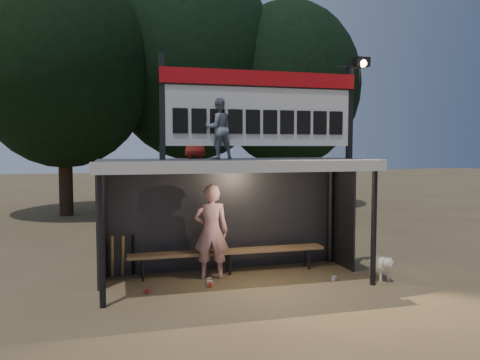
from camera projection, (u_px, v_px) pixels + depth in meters
name	position (u px, v px, depth m)	size (l,w,h in m)	color
ground	(235.00, 281.00, 8.91)	(80.00, 80.00, 0.00)	brown
player	(211.00, 231.00, 9.04)	(0.67, 0.44, 1.84)	white
child_a	(218.00, 129.00, 8.64)	(0.55, 0.43, 1.14)	slate
child_b	(195.00, 131.00, 9.12)	(0.53, 0.34, 1.08)	#B3261B
dugout_shelter	(232.00, 184.00, 9.02)	(5.10, 2.08, 2.32)	#37373A
scoreboard_assembly	(264.00, 106.00, 8.81)	(4.10, 0.27, 1.99)	black
bench	(229.00, 252.00, 9.41)	(4.00, 0.35, 0.48)	#946E46
tree_left	(63.00, 66.00, 17.15)	(6.46, 6.46, 9.27)	#302015
tree_mid	(192.00, 62.00, 19.83)	(7.22, 7.22, 10.36)	#312115
tree_right	(288.00, 85.00, 19.95)	(6.08, 6.08, 8.72)	black
dog	(381.00, 265.00, 9.02)	(0.36, 0.81, 0.49)	beige
bats	(123.00, 255.00, 9.14)	(0.47, 0.32, 0.84)	#A77A4D
litter	(225.00, 283.00, 8.64)	(3.60, 0.70, 0.08)	#AE301D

